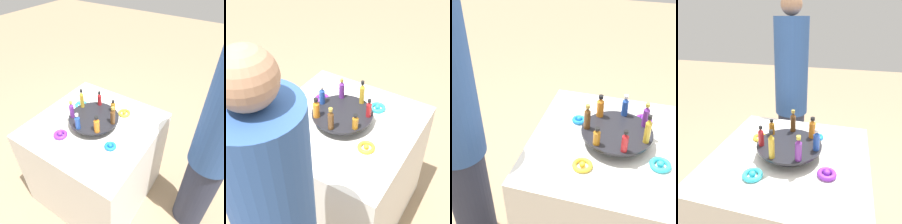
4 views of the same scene
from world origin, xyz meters
TOP-DOWN VIEW (x-y plane):
  - ground_plane at (0.00, 0.00)m, footprint 12.00×12.00m
  - party_table at (0.00, 0.00)m, footprint 0.86×0.86m
  - display_stand at (0.00, 0.00)m, footprint 0.36×0.36m
  - bottle_amber at (-0.08, -0.13)m, footprint 0.03×0.03m
  - bottle_red at (0.05, -0.14)m, footprint 0.03×0.03m
  - bottle_gold at (0.14, -0.05)m, footprint 0.03×0.03m
  - bottle_purple at (0.13, 0.08)m, footprint 0.03×0.03m
  - bottle_blue at (0.02, 0.15)m, footprint 0.03×0.03m
  - bottle_orange at (-0.11, 0.11)m, footprint 0.04×0.04m
  - bottle_brown at (-0.15, -0.02)m, footprint 0.03×0.03m
  - ribbon_bow_blue at (-0.22, 0.12)m, footprint 0.08×0.08m
  - ribbon_bow_gold at (-0.12, -0.22)m, footprint 0.10×0.10m
  - ribbon_bow_teal at (0.22, -0.12)m, footprint 0.10×0.10m
  - ribbon_bow_purple at (0.12, 0.22)m, footprint 0.10×0.10m
  - person_figure at (-0.80, -0.20)m, footprint 0.29×0.29m

SIDE VIEW (x-z plane):
  - ground_plane at x=0.00m, z-range 0.00..0.00m
  - party_table at x=0.00m, z-range 0.00..0.79m
  - ribbon_bow_gold at x=-0.12m, z-range 0.79..0.82m
  - ribbon_bow_blue at x=-0.22m, z-range 0.79..0.82m
  - ribbon_bow_teal at x=0.22m, z-range 0.79..0.82m
  - ribbon_bow_purple at x=0.12m, z-range 0.79..0.83m
  - display_stand at x=0.00m, z-range 0.81..0.88m
  - person_figure at x=-0.80m, z-range 0.01..1.69m
  - bottle_amber at x=-0.08m, z-range 0.86..0.96m
  - bottle_red at x=0.05m, z-range 0.86..0.98m
  - bottle_blue at x=0.02m, z-range 0.86..0.98m
  - bottle_orange at x=-0.11m, z-range 0.86..0.99m
  - bottle_purple at x=0.13m, z-range 0.86..0.99m
  - bottle_brown at x=-0.15m, z-range 0.86..1.00m
  - bottle_gold at x=0.14m, z-range 0.86..1.01m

